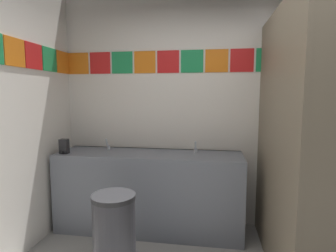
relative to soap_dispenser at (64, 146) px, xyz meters
name	(u,v)px	position (x,y,z in m)	size (l,w,h in m)	color
wall_back	(228,102)	(1.78, 0.49, 0.49)	(3.87, 0.09, 2.88)	silver
vanity_counter	(149,190)	(0.92, 0.16, -0.51)	(2.05, 0.57, 0.88)	slate
faucet_left	(108,146)	(0.40, 0.25, -0.03)	(0.04, 0.10, 0.14)	silver
faucet_right	(196,148)	(1.43, 0.25, -0.03)	(0.04, 0.10, 0.14)	silver
soap_dispenser	(64,146)	(0.00, 0.00, 0.00)	(0.09, 0.09, 0.16)	black
stall_divider	(305,148)	(2.30, -0.55, 0.16)	(0.92, 1.48, 2.25)	#726651
toilet	(320,219)	(2.67, 0.03, -0.65)	(0.39, 0.49, 0.74)	white
trash_bin	(114,233)	(0.79, -0.61, -0.62)	(0.37, 0.37, 0.68)	#333338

